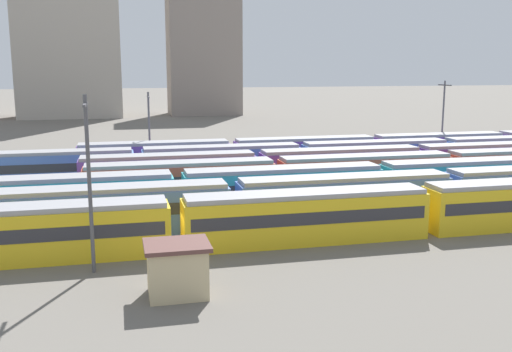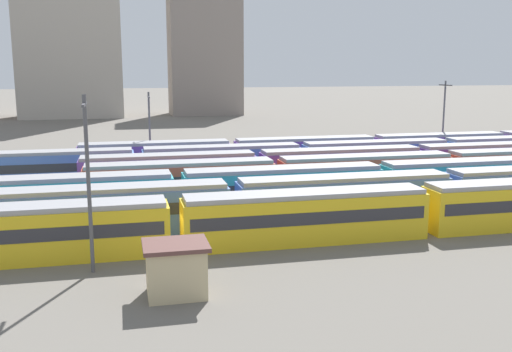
# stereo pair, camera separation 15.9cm
# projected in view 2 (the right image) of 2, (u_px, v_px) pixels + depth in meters

# --- Properties ---
(ground_plane) EXTENTS (600.00, 600.00, 0.00)m
(ground_plane) POSITION_uv_depth(u_px,v_px,m) (152.00, 202.00, 55.56)
(ground_plane) COLOR #666059
(train_track_1) EXTENTS (55.80, 3.06, 3.75)m
(train_track_1) POSITION_uv_depth(u_px,v_px,m) (344.00, 197.00, 48.65)
(train_track_1) COLOR #4C70BC
(train_track_1) RESTS_ON ground_plane
(train_track_3) EXTENTS (55.80, 3.06, 3.75)m
(train_track_3) POSITION_uv_depth(u_px,v_px,m) (365.00, 173.00, 60.03)
(train_track_3) COLOR #BC4C38
(train_track_3) RESTS_ON ground_plane
(train_track_4) EXTENTS (55.80, 3.06, 3.75)m
(train_track_4) POSITION_uv_depth(u_px,v_px,m) (341.00, 165.00, 64.86)
(train_track_4) COLOR #6B429E
(train_track_4) RESTS_ON ground_plane
(train_track_5) EXTENTS (74.70, 3.06, 3.75)m
(train_track_5) POSITION_uv_depth(u_px,v_px,m) (301.00, 159.00, 69.18)
(train_track_5) COLOR #4C70BC
(train_track_5) RESTS_ON ground_plane
(train_track_6) EXTENTS (74.70, 3.06, 3.75)m
(train_track_6) POSITION_uv_depth(u_px,v_px,m) (374.00, 149.00, 76.75)
(train_track_6) COLOR #6B429E
(train_track_6) RESTS_ON ground_plane
(catenary_pole_0) EXTENTS (0.24, 3.20, 11.00)m
(catenary_pole_0) POSITION_uv_depth(u_px,v_px,m) (88.00, 177.00, 35.44)
(catenary_pole_0) COLOR #4C4C51
(catenary_pole_0) RESTS_ON ground_plane
(catenary_pole_1) EXTENTS (0.24, 3.20, 9.55)m
(catenary_pole_1) POSITION_uv_depth(u_px,v_px,m) (150.00, 126.00, 72.33)
(catenary_pole_1) COLOR #4C4C51
(catenary_pole_1) RESTS_ON ground_plane
(catenary_pole_3) EXTENTS (0.24, 3.20, 10.69)m
(catenary_pole_3) POSITION_uv_depth(u_px,v_px,m) (444.00, 116.00, 81.21)
(catenary_pole_3) COLOR #4C4C51
(catenary_pole_3) RESTS_ON ground_plane
(signal_hut) EXTENTS (3.60, 3.00, 3.04)m
(signal_hut) POSITION_uv_depth(u_px,v_px,m) (176.00, 269.00, 32.56)
(signal_hut) COLOR #C6B284
(signal_hut) RESTS_ON ground_plane
(distant_building_1) EXTENTS (24.84, 16.12, 52.91)m
(distant_building_1) POSITION_uv_depth(u_px,v_px,m) (68.00, 9.00, 144.55)
(distant_building_1) COLOR #B2A899
(distant_building_1) RESTS_ON ground_plane
(distant_building_2) EXTENTS (18.38, 13.07, 36.48)m
(distant_building_2) POSITION_uv_depth(u_px,v_px,m) (204.00, 45.00, 153.58)
(distant_building_2) COLOR gray
(distant_building_2) RESTS_ON ground_plane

